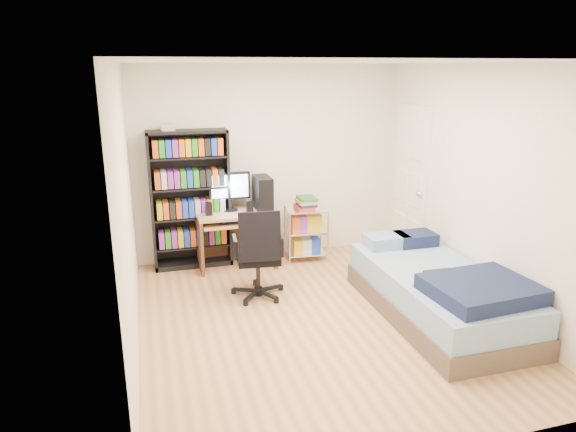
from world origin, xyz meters
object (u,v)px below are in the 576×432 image
object	(u,v)px
media_shelf	(190,198)
bed	(439,292)
computer_desk	(242,216)
office_chair	(258,269)

from	to	relation	value
media_shelf	bed	world-z (taller)	media_shelf
media_shelf	computer_desk	distance (m)	0.68
media_shelf	office_chair	bearing A→B (deg)	-62.95
media_shelf	bed	size ratio (longest dim) A/B	0.84
media_shelf	computer_desk	world-z (taller)	media_shelf
computer_desk	bed	bearing A→B (deg)	-50.60
media_shelf	office_chair	size ratio (longest dim) A/B	1.76
media_shelf	computer_desk	bearing A→B (deg)	-12.54
media_shelf	computer_desk	size ratio (longest dim) A/B	1.50
bed	office_chair	bearing A→B (deg)	150.13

